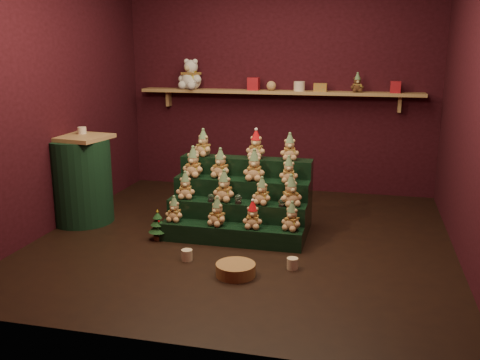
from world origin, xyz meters
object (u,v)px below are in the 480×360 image
(mug_right, at_px, (292,263))
(white_bear, at_px, (191,70))
(brown_bear, at_px, (357,83))
(snow_globe_a, at_px, (211,198))
(wicker_basket, at_px, (236,270))
(snow_globe_b, at_px, (238,199))
(side_table, at_px, (81,179))
(snow_globe_c, at_px, (282,202))
(mug_left, at_px, (187,255))
(riser_tier_front, at_px, (231,235))
(mini_christmas_tree, at_px, (158,225))

(mug_right, distance_m, white_bear, 3.36)
(brown_bear, bearing_deg, snow_globe_a, -138.31)
(wicker_basket, height_order, brown_bear, brown_bear)
(snow_globe_b, relative_size, brown_bear, 0.41)
(snow_globe_b, distance_m, side_table, 1.79)
(snow_globe_c, xyz_separation_m, mug_left, (-0.74, -0.66, -0.35))
(riser_tier_front, xyz_separation_m, mug_right, (0.67, -0.47, -0.04))
(snow_globe_c, distance_m, white_bear, 2.65)
(white_bear, relative_size, brown_bear, 2.14)
(brown_bear, bearing_deg, mug_right, -111.91)
(white_bear, bearing_deg, mini_christmas_tree, -63.68)
(snow_globe_a, relative_size, side_table, 0.09)
(mug_left, bearing_deg, wicker_basket, -23.18)
(white_bear, height_order, brown_bear, white_bear)
(snow_globe_b, distance_m, snow_globe_c, 0.43)
(snow_globe_b, bearing_deg, snow_globe_c, -0.00)
(mug_left, xyz_separation_m, wicker_basket, (0.50, -0.22, 0.00))
(mini_christmas_tree, bearing_deg, brown_bear, 48.81)
(snow_globe_a, relative_size, brown_bear, 0.36)
(side_table, relative_size, wicker_basket, 2.86)
(snow_globe_a, distance_m, mini_christmas_tree, 0.59)
(snow_globe_b, relative_size, snow_globe_c, 1.14)
(snow_globe_b, xyz_separation_m, white_bear, (-1.08, 1.84, 1.16))
(wicker_basket, relative_size, brown_bear, 1.47)
(mug_right, bearing_deg, snow_globe_b, 135.15)
(riser_tier_front, distance_m, mug_right, 0.82)
(snow_globe_c, relative_size, mini_christmas_tree, 0.26)
(snow_globe_a, relative_size, mini_christmas_tree, 0.26)
(white_bear, bearing_deg, side_table, -94.71)
(snow_globe_c, bearing_deg, side_table, 176.76)
(mug_left, bearing_deg, mini_christmas_tree, 136.00)
(riser_tier_front, xyz_separation_m, side_table, (-1.75, 0.29, 0.38))
(mug_right, xyz_separation_m, brown_bear, (0.41, 2.47, 1.38))
(mini_christmas_tree, xyz_separation_m, mug_right, (1.40, -0.40, -0.10))
(snow_globe_c, distance_m, wicker_basket, 0.98)
(side_table, distance_m, mini_christmas_tree, 1.12)
(snow_globe_c, height_order, mug_right, snow_globe_c)
(snow_globe_c, xyz_separation_m, white_bear, (-1.51, 1.84, 1.16))
(riser_tier_front, relative_size, snow_globe_b, 15.02)
(riser_tier_front, relative_size, mini_christmas_tree, 4.42)
(wicker_basket, bearing_deg, white_bear, 115.10)
(brown_bear, bearing_deg, snow_globe_b, -132.11)
(side_table, bearing_deg, snow_globe_b, 4.67)
(mug_left, relative_size, brown_bear, 0.44)
(brown_bear, bearing_deg, side_table, -161.28)
(mini_christmas_tree, bearing_deg, riser_tier_front, 5.33)
(side_table, height_order, brown_bear, brown_bear)
(mug_right, relative_size, wicker_basket, 0.29)
(wicker_basket, distance_m, white_bear, 3.36)
(mug_right, bearing_deg, riser_tier_front, 144.81)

